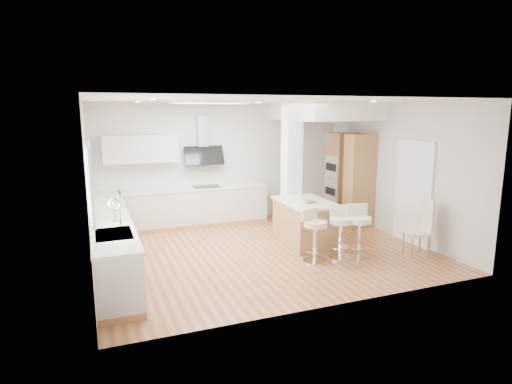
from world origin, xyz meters
name	(u,v)px	position (x,y,z in m)	size (l,w,h in m)	color
ground	(263,251)	(0.00, 0.00, 0.00)	(6.00, 6.00, 0.00)	#B06E41
ceiling	(263,251)	(0.00, 0.00, 0.00)	(6.00, 5.00, 0.02)	white
wall_back	(223,163)	(0.00, 2.50, 1.40)	(6.00, 0.04, 2.80)	silver
wall_left	(88,189)	(-3.00, 0.00, 1.40)	(0.04, 5.00, 2.80)	silver
wall_right	(395,170)	(3.00, 0.00, 1.40)	(0.04, 5.00, 2.80)	silver
skylight	(211,102)	(-0.79, 0.60, 2.77)	(4.10, 2.10, 0.06)	white
window_left	(90,178)	(-2.96, -0.90, 1.69)	(0.06, 1.28, 1.07)	white
doorway_right	(413,194)	(2.97, -0.60, 1.00)	(0.05, 1.00, 2.10)	#493F39
counter_left	(111,239)	(-2.70, 0.23, 0.46)	(0.63, 4.50, 1.35)	#AE804A
counter_back	(188,197)	(-0.91, 2.22, 0.70)	(3.62, 0.63, 2.50)	#AE804A
pillar	(291,169)	(1.05, 0.95, 1.40)	(0.35, 0.35, 2.80)	white
soffit	(325,111)	(2.10, 1.40, 2.60)	(1.78, 2.20, 0.40)	white
oven_column	(348,178)	(2.68, 1.23, 1.05)	(0.63, 1.21, 2.10)	#AE804A
peninsula	(305,222)	(0.96, 0.10, 0.44)	(0.99, 1.45, 0.93)	#AE804A
bar_stool_a	(314,233)	(0.62, -0.88, 0.53)	(0.53, 0.53, 0.94)	silver
bar_stool_b	(341,229)	(1.14, -0.89, 0.53)	(0.56, 0.56, 0.95)	silver
bar_stool_c	(359,229)	(1.44, -1.02, 0.55)	(0.54, 0.54, 0.98)	silver
dining_chair	(422,226)	(2.61, -1.30, 0.56)	(0.50, 0.50, 1.06)	beige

